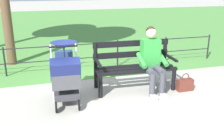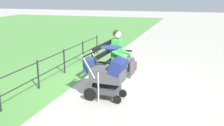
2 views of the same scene
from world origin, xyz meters
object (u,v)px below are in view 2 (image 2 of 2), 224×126
(park_bench, at_px, (110,59))
(handbag, at_px, (133,66))
(person_on_bench, at_px, (121,52))
(stroller, at_px, (108,73))

(park_bench, distance_m, handbag, 1.11)
(park_bench, height_order, handbag, park_bench)
(park_bench, relative_size, person_on_bench, 1.27)
(park_bench, height_order, person_on_bench, person_on_bench)
(person_on_bench, distance_m, handbag, 0.88)
(person_on_bench, xyz_separation_m, stroller, (1.69, 0.17, -0.08))
(person_on_bench, height_order, stroller, person_on_bench)
(stroller, bearing_deg, handbag, 178.97)
(person_on_bench, height_order, handbag, person_on_bench)
(stroller, xyz_separation_m, handbag, (-2.34, 0.04, -0.47))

